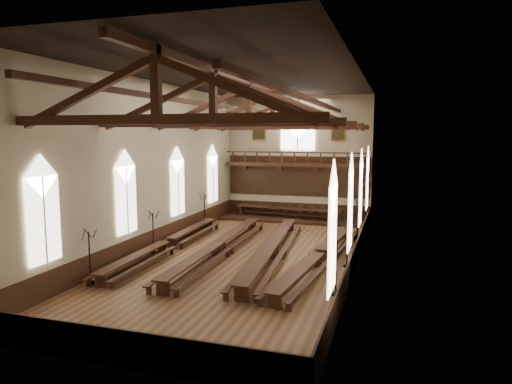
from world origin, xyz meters
TOP-DOWN VIEW (x-y plane):
  - ground at (0.00, 0.00)m, footprint 26.00×26.00m
  - room_walls at (0.00, 0.00)m, footprint 26.00×26.00m
  - wainscot_band at (0.00, 0.00)m, footprint 12.00×26.00m
  - side_windows at (-0.00, -0.00)m, footprint 11.85×19.80m
  - end_window at (0.00, 12.90)m, footprint 2.80×0.12m
  - minstrels_gallery at (0.00, 12.66)m, footprint 11.80×1.24m
  - portraits at (0.00, 12.90)m, footprint 7.75×0.09m
  - roof_trusses at (0.00, -0.00)m, footprint 11.70×25.70m
  - refectory_row_a at (-4.96, -0.37)m, footprint 1.66×14.11m
  - refectory_row_b at (-1.76, -0.17)m, footprint 1.84×14.78m
  - refectory_row_c at (1.28, 0.21)m, footprint 2.30×15.01m
  - refectory_row_d at (4.16, -0.40)m, footprint 2.18×14.37m
  - dais at (-0.47, 11.40)m, footprint 11.40×3.15m
  - high_table at (-0.47, 11.40)m, footprint 8.66×1.87m
  - high_chairs at (-0.47, 12.23)m, footprint 7.65×0.46m
  - candelabrum_left_near at (-5.55, -6.69)m, footprint 0.77×0.76m
  - candelabrum_left_mid at (-5.55, -0.94)m, footprint 0.76×0.72m
  - candelabrum_left_far at (-5.55, 6.45)m, footprint 0.79×0.78m
  - candelabrum_right_near at (5.55, -4.90)m, footprint 0.77×0.75m
  - candelabrum_right_mid at (5.55, -0.45)m, footprint 0.76×0.78m
  - candelabrum_right_far at (5.55, 6.03)m, footprint 0.83×0.88m

SIDE VIEW (x-z plane):
  - ground at x=0.00m, z-range 0.00..0.00m
  - dais at x=-0.47m, z-range 0.00..0.21m
  - refectory_row_a at x=-4.96m, z-range 0.16..0.88m
  - refectory_row_d at x=4.16m, z-range 0.17..0.90m
  - refectory_row_b at x=-1.76m, z-range 0.18..0.97m
  - refectory_row_c at x=1.28m, z-range 0.18..0.99m
  - wainscot_band at x=0.00m, z-range 0.00..1.20m
  - high_chairs at x=-0.47m, z-range 0.25..1.21m
  - candelabrum_left_mid at x=-5.55m, z-range -0.49..2.01m
  - candelabrum_right_near at x=5.55m, z-range -0.50..2.07m
  - candelabrum_left_near at x=-5.55m, z-range -0.51..2.09m
  - candelabrum_right_mid at x=5.55m, z-range -0.51..2.09m
  - candelabrum_left_far at x=-5.55m, z-range -0.52..2.12m
  - candelabrum_right_far at x=5.55m, z-range -0.57..2.33m
  - high_table at x=-0.47m, z-range 0.49..1.30m
  - side_windows at x=0.00m, z-range 1.49..5.99m
  - minstrels_gallery at x=0.00m, z-range 2.06..5.76m
  - room_walls at x=0.00m, z-range -6.54..19.46m
  - portraits at x=0.00m, z-range 6.38..7.82m
  - end_window at x=0.00m, z-range 5.32..9.12m
  - roof_trusses at x=0.00m, z-range 6.82..9.62m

